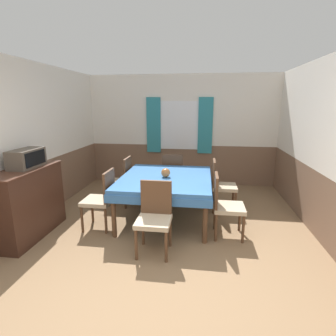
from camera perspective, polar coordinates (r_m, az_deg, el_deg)
name	(u,v)px	position (r m, az deg, el deg)	size (l,w,h in m)	color
ground_plane	(142,309)	(2.88, -5.67, -28.21)	(16.00, 16.00, 0.00)	#846647
wall_back	(181,130)	(6.36, 2.93, 8.19)	(4.85, 0.10, 2.60)	white
wall_left	(42,141)	(5.06, -25.76, 5.32)	(0.05, 4.61, 2.60)	white
wall_right	(318,147)	(4.56, 29.84, 4.07)	(0.05, 4.61, 2.60)	white
dining_table	(166,182)	(4.41, -0.45, -3.14)	(1.51, 1.72, 0.74)	#386BA8
chair_left_near	(102,197)	(4.23, -14.22, -6.20)	(0.44, 0.44, 0.94)	brown
chair_left_far	(121,179)	(5.12, -10.09, -2.47)	(0.44, 0.44, 0.94)	brown
chair_head_window	(173,174)	(5.44, 1.13, -1.31)	(0.44, 0.44, 0.94)	brown
chair_right_near	(224,203)	(3.95, 12.19, -7.53)	(0.44, 0.44, 0.94)	brown
chair_head_near	(155,215)	(3.49, -2.94, -10.14)	(0.44, 0.44, 0.94)	brown
chair_right_far	(221,183)	(4.89, 11.37, -3.30)	(0.44, 0.44, 0.94)	brown
sideboard	(28,202)	(4.37, -28.17, -6.63)	(0.46, 1.21, 1.03)	#3D2319
tv	(27,158)	(4.28, -28.42, 1.86)	(0.29, 0.54, 0.27)	#51473D
vase	(166,173)	(4.34, -0.52, -1.03)	(0.15, 0.15, 0.15)	#B26B38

